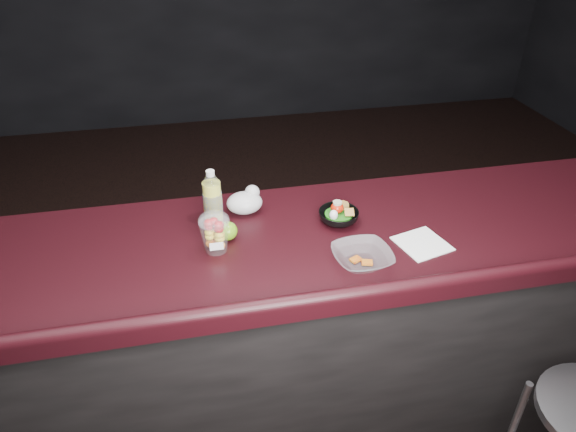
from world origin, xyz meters
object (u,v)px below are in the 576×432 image
Objects in this scene: fruit_cup at (215,232)px; takeout_bowl at (362,257)px; green_apple at (227,231)px; lemonade_bottle at (213,201)px; snack_bowl at (338,216)px.

fruit_cup reaches higher than takeout_bowl.
fruit_cup is 0.09m from green_apple.
green_apple is (0.05, 0.06, -0.04)m from fruit_cup.
snack_bowl is at bearing -12.45° from lemonade_bottle.
green_apple is at bearing 151.30° from takeout_bowl.
fruit_cup is at bearing -169.46° from snack_bowl.
green_apple is 0.36× the size of takeout_bowl.
lemonade_bottle is 1.41× the size of fruit_cup.
snack_bowl is 0.93× the size of takeout_bowl.
snack_bowl reaches higher than takeout_bowl.
lemonade_bottle is at bearing 87.27° from fruit_cup.
lemonade_bottle is 2.82× the size of green_apple.
snack_bowl is (0.41, 0.03, -0.01)m from green_apple.
snack_bowl is at bearing 3.62° from green_apple.
lemonade_bottle is 1.09× the size of snack_bowl.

